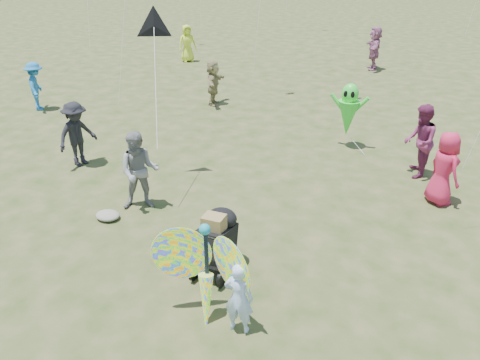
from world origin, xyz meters
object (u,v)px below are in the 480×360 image
crowd_a (444,168)px  jogging_stroller (217,238)px  crowd_g (187,43)px  alien_kite (348,112)px  crowd_j (374,48)px  crowd_b (77,134)px  child_girl (239,298)px  adult_man (140,171)px  crowd_i (36,86)px  crowd_d (213,83)px  crowd_e (420,141)px  butterfly_kite (206,272)px

crowd_a → jogging_stroller: bearing=100.7°
crowd_a → jogging_stroller: size_ratio=1.45×
crowd_g → alien_kite: size_ratio=0.96×
crowd_j → jogging_stroller: crowd_j is taller
jogging_stroller → crowd_b: bearing=152.4°
child_girl → crowd_g: bearing=-64.5°
adult_man → crowd_i: bearing=120.0°
child_girl → crowd_g: 17.48m
crowd_a → crowd_d: (-7.28, 4.53, -0.04)m
child_girl → alien_kite: (0.17, 7.38, 0.40)m
crowd_a → crowd_g: size_ratio=0.94×
crowd_e → crowd_j: size_ratio=0.94×
jogging_stroller → alien_kite: (1.02, 6.22, 0.36)m
crowd_d → jogging_stroller: crowd_d is taller
adult_man → crowd_d: adult_man is taller
jogging_stroller → butterfly_kite: (0.31, -1.06, 0.16)m
crowd_d → crowd_i: 5.79m
alien_kite → child_girl: bearing=-91.3°
crowd_g → crowd_i: size_ratio=1.06×
adult_man → crowd_g: crowd_g is taller
adult_man → alien_kite: bearing=28.9°
crowd_i → butterfly_kite: (9.32, -6.78, -0.01)m
crowd_d → jogging_stroller: bearing=-163.2°
alien_kite → jogging_stroller: bearing=-99.3°
adult_man → crowd_b: size_ratio=1.03×
child_girl → crowd_g: crowd_g is taller
crowd_g → alien_kite: alien_kite is taller
crowd_j → child_girl: bearing=-11.4°
child_girl → crowd_d: crowd_d is taller
crowd_d → crowd_g: (-3.92, 5.67, 0.09)m
crowd_b → butterfly_kite: bearing=-110.7°
crowd_d → butterfly_kite: butterfly_kite is taller
crowd_j → alien_kite: size_ratio=1.05×
adult_man → crowd_e: (5.17, 3.70, 0.03)m
crowd_d → crowd_j: 8.48m
crowd_a → butterfly_kite: butterfly_kite is taller
child_girl → alien_kite: bearing=-95.4°
crowd_e → butterfly_kite: crowd_e is taller
crowd_b → crowd_j: size_ratio=0.88×
crowd_e → jogging_stroller: crowd_e is taller
crowd_j → crowd_b: bearing=-35.1°
crowd_d → crowd_e: bearing=-124.3°
crowd_b → crowd_j: 14.07m
butterfly_kite → crowd_g: bearing=118.2°
crowd_a → jogging_stroller: 5.13m
crowd_b → butterfly_kite: (5.20, -3.69, -0.03)m
crowd_b → crowd_d: (1.02, 5.74, -0.05)m
alien_kite → crowd_j: bearing=93.0°
crowd_d → butterfly_kite: (4.18, -9.43, 0.03)m
crowd_a → butterfly_kite: size_ratio=0.90×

